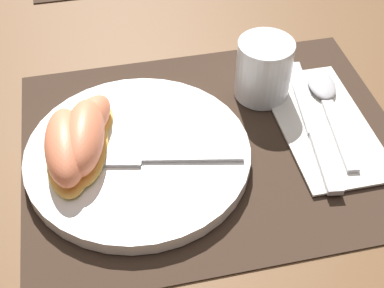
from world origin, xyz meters
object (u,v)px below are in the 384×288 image
at_px(citrus_wedge_1, 84,137).
at_px(knife, 313,124).
at_px(juice_glass, 263,72).
at_px(citrus_wedge_2, 66,148).
at_px(plate, 138,155).
at_px(citrus_wedge_0, 86,125).
at_px(fork, 148,157).
at_px(spoon, 326,97).

bearing_deg(citrus_wedge_1, knife, -0.80).
height_order(juice_glass, citrus_wedge_2, juice_glass).
height_order(plate, citrus_wedge_0, citrus_wedge_0).
bearing_deg(citrus_wedge_0, knife, -6.04).
relative_size(fork, citrus_wedge_0, 1.71).
relative_size(plate, citrus_wedge_2, 2.16).
relative_size(plate, citrus_wedge_1, 2.10).
height_order(knife, citrus_wedge_0, citrus_wedge_0).
xyz_separation_m(plate, spoon, (0.24, 0.05, -0.00)).
xyz_separation_m(knife, spoon, (0.03, 0.04, 0.00)).
bearing_deg(juice_glass, citrus_wedge_2, -161.54).
height_order(plate, knife, plate).
xyz_separation_m(juice_glass, spoon, (0.07, -0.03, -0.03)).
bearing_deg(citrus_wedge_0, fork, -39.35).
relative_size(citrus_wedge_0, citrus_wedge_2, 0.90).
distance_m(knife, citrus_wedge_0, 0.26).
distance_m(citrus_wedge_1, citrus_wedge_2, 0.02).
distance_m(juice_glass, knife, 0.09).
height_order(spoon, citrus_wedge_2, citrus_wedge_2).
bearing_deg(plate, citrus_wedge_0, 145.39).
height_order(juice_glass, spoon, juice_glass).
bearing_deg(spoon, juice_glass, 156.35).
distance_m(plate, knife, 0.21).
bearing_deg(knife, citrus_wedge_1, 179.20).
bearing_deg(citrus_wedge_1, plate, -11.86).
xyz_separation_m(citrus_wedge_1, citrus_wedge_2, (-0.02, -0.01, -0.00)).
bearing_deg(citrus_wedge_0, plate, -34.61).
xyz_separation_m(plate, citrus_wedge_0, (-0.05, 0.04, 0.02)).
relative_size(plate, knife, 1.12).
relative_size(fork, citrus_wedge_1, 1.50).
xyz_separation_m(plate, knife, (0.21, 0.01, -0.00)).
bearing_deg(plate, fork, -56.37).
height_order(knife, spoon, spoon).
bearing_deg(citrus_wedge_2, fork, -9.93).
bearing_deg(citrus_wedge_1, juice_glass, 17.33).
xyz_separation_m(spoon, citrus_wedge_0, (-0.29, -0.01, 0.02)).
relative_size(fork, citrus_wedge_2, 1.54).
xyz_separation_m(spoon, fork, (-0.23, -0.06, 0.01)).
xyz_separation_m(spoon, citrus_wedge_1, (-0.29, -0.04, 0.03)).
xyz_separation_m(fork, citrus_wedge_1, (-0.06, 0.03, 0.02)).
height_order(plate, spoon, plate).
xyz_separation_m(fork, citrus_wedge_2, (-0.08, 0.01, 0.02)).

